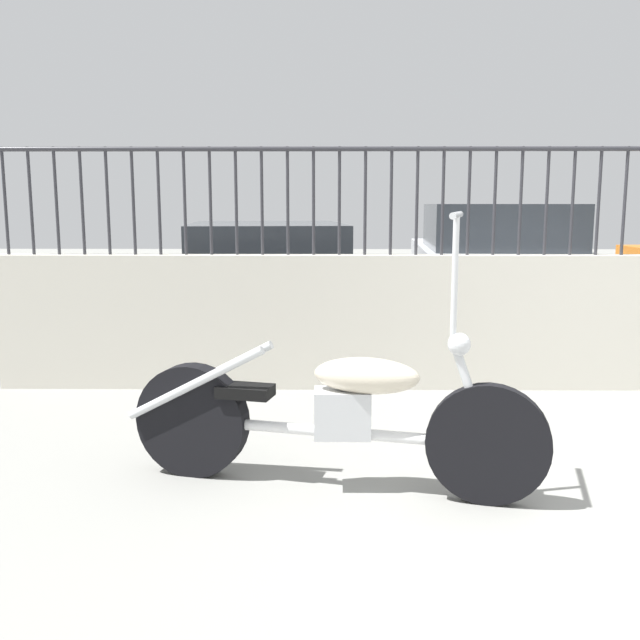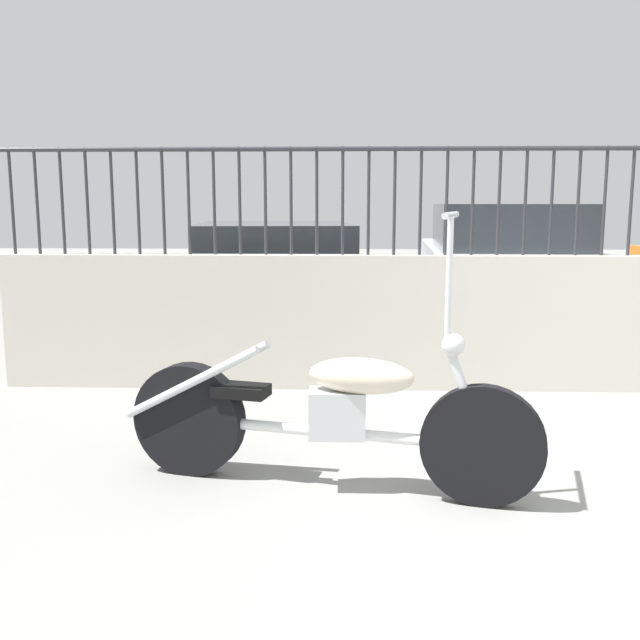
# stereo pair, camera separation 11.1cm
# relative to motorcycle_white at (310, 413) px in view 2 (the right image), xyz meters

# --- Properties ---
(low_wall) EXTENTS (9.21, 0.18, 1.04)m
(low_wall) POSITION_rel_motorcycle_white_xyz_m (2.11, 2.00, 0.14)
(low_wall) COLOR beige
(low_wall) RESTS_ON ground_plane
(fence_railing) EXTENTS (9.21, 0.04, 0.81)m
(fence_railing) POSITION_rel_motorcycle_white_xyz_m (2.11, 2.00, 1.20)
(fence_railing) COLOR #2D2D33
(fence_railing) RESTS_ON low_wall
(motorcycle_white) EXTENTS (2.12, 0.75, 1.40)m
(motorcycle_white) POSITION_rel_motorcycle_white_xyz_m (0.00, 0.00, 0.00)
(motorcycle_white) COLOR black
(motorcycle_white) RESTS_ON ground_plane
(car_dark_grey) EXTENTS (2.23, 4.51, 1.22)m
(car_dark_grey) POSITION_rel_motorcycle_white_xyz_m (-0.62, 4.55, 0.25)
(car_dark_grey) COLOR black
(car_dark_grey) RESTS_ON ground_plane
(car_silver) EXTENTS (1.96, 4.08, 1.43)m
(car_silver) POSITION_rel_motorcycle_white_xyz_m (1.99, 4.77, 0.33)
(car_silver) COLOR black
(car_silver) RESTS_ON ground_plane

